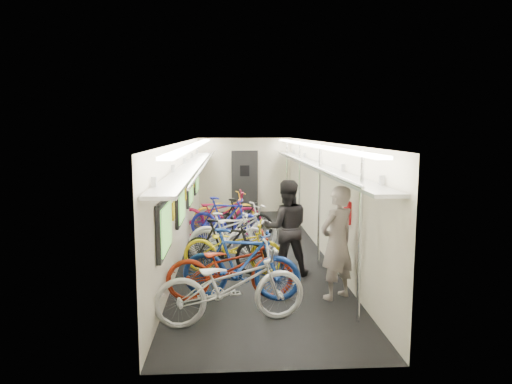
{
  "coord_description": "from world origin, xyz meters",
  "views": [
    {
      "loc": [
        -0.52,
        -9.71,
        2.64
      ],
      "look_at": [
        0.15,
        1.29,
        1.15
      ],
      "focal_mm": 32.0,
      "sensor_mm": 36.0,
      "label": 1
    }
  ],
  "objects": [
    {
      "name": "train_car_shell",
      "position": [
        -0.36,
        0.71,
        1.66
      ],
      "size": [
        10.0,
        10.0,
        10.0
      ],
      "color": "black",
      "rests_on": "ground"
    },
    {
      "name": "bicycle_0",
      "position": [
        -0.5,
        -3.7,
        0.55
      ],
      "size": [
        2.18,
        1.09,
        1.09
      ],
      "primitive_type": "imported",
      "rotation": [
        0.0,
        0.0,
        1.75
      ],
      "color": "silver",
      "rests_on": "ground"
    },
    {
      "name": "bicycle_1",
      "position": [
        -0.34,
        -2.8,
        0.57
      ],
      "size": [
        1.95,
        0.92,
        1.13
      ],
      "primitive_type": "imported",
      "rotation": [
        0.0,
        0.0,
        1.36
      ],
      "color": "navy",
      "rests_on": "ground"
    },
    {
      "name": "bicycle_2",
      "position": [
        -0.5,
        -2.8,
        0.52
      ],
      "size": [
        2.03,
        0.8,
        1.05
      ],
      "primitive_type": "imported",
      "rotation": [
        0.0,
        0.0,
        1.62
      ],
      "color": "maroon",
      "rests_on": "ground"
    },
    {
      "name": "bicycle_3",
      "position": [
        -0.59,
        -1.44,
        0.5
      ],
      "size": [
        1.73,
        1.06,
        1.01
      ],
      "primitive_type": "imported",
      "rotation": [
        0.0,
        0.0,
        1.19
      ],
      "color": "black",
      "rests_on": "ground"
    },
    {
      "name": "bicycle_4",
      "position": [
        -0.44,
        -1.45,
        0.49
      ],
      "size": [
        1.96,
        0.94,
        0.99
      ],
      "primitive_type": "imported",
      "rotation": [
        0.0,
        0.0,
        1.41
      ],
      "color": "yellow",
      "rests_on": "ground"
    },
    {
      "name": "bicycle_5",
      "position": [
        -0.52,
        -0.41,
        0.48
      ],
      "size": [
        1.66,
        0.68,
        0.97
      ],
      "primitive_type": "imported",
      "rotation": [
        0.0,
        0.0,
        1.72
      ],
      "color": "white",
      "rests_on": "ground"
    },
    {
      "name": "bicycle_6",
      "position": [
        -0.41,
        -0.21,
        0.54
      ],
      "size": [
        2.17,
        1.48,
        1.08
      ],
      "primitive_type": "imported",
      "rotation": [
        0.0,
        0.0,
        1.98
      ],
      "color": "silver",
      "rests_on": "ground"
    },
    {
      "name": "bicycle_7",
      "position": [
        -0.61,
        1.09,
        0.53
      ],
      "size": [
        1.83,
        0.94,
        1.06
      ],
      "primitive_type": "imported",
      "rotation": [
        0.0,
        0.0,
        1.3
      ],
      "color": "navy",
      "rests_on": "ground"
    },
    {
      "name": "bicycle_8",
      "position": [
        -0.77,
        1.57,
        0.57
      ],
      "size": [
        2.23,
        0.93,
        1.14
      ],
      "primitive_type": "imported",
      "rotation": [
        0.0,
        0.0,
        1.65
      ],
      "color": "#9F1137",
      "rests_on": "ground"
    },
    {
      "name": "bicycle_9",
      "position": [
        -0.19,
        1.43,
        0.48
      ],
      "size": [
        1.66,
        0.95,
        0.96
      ],
      "primitive_type": "imported",
      "rotation": [
        0.0,
        0.0,
        1.24
      ],
      "color": "black",
      "rests_on": "ground"
    },
    {
      "name": "bicycle_10",
      "position": [
        -0.63,
        2.64,
        0.47
      ],
      "size": [
        1.91,
        1.3,
        0.95
      ],
      "primitive_type": "imported",
      "rotation": [
        0.0,
        0.0,
        1.98
      ],
      "color": "orange",
      "rests_on": "ground"
    },
    {
      "name": "passenger_near",
      "position": [
        1.17,
        -2.84,
        0.9
      ],
      "size": [
        0.78,
        0.72,
        1.8
      ],
      "primitive_type": "imported",
      "rotation": [
        0.0,
        0.0,
        3.72
      ],
      "color": "gray",
      "rests_on": "ground"
    },
    {
      "name": "passenger_mid",
      "position": [
        0.52,
        -1.61,
        0.88
      ],
      "size": [
        0.86,
        0.67,
        1.76
      ],
      "primitive_type": "imported",
      "rotation": [
        0.0,
        0.0,
        3.15
      ],
      "color": "black",
      "rests_on": "ground"
    },
    {
      "name": "backpack",
      "position": [
        1.54,
        -2.34,
        1.28
      ],
      "size": [
        0.29,
        0.23,
        0.38
      ],
      "primitive_type": "cube",
      "rotation": [
        0.0,
        0.0,
        0.4
      ],
      "color": "#B21118",
      "rests_on": "passenger_near"
    }
  ]
}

